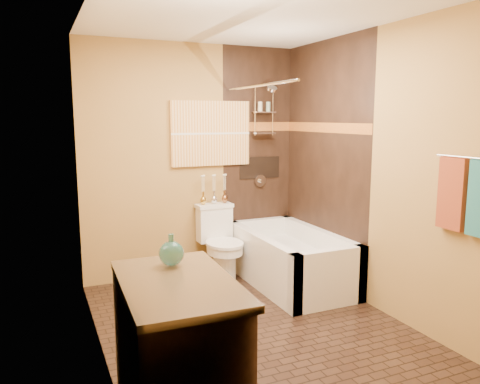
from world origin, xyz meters
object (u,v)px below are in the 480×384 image
toilet (220,242)px  vanity (177,354)px  bathtub (290,263)px  sunset_painting (211,134)px

toilet → vanity: vanity is taller
bathtub → vanity: size_ratio=1.51×
sunset_painting → vanity: bearing=-114.4°
vanity → toilet: bearing=65.3°
toilet → sunset_painting: bearing=88.3°
toilet → vanity: (-1.12, -2.21, 0.03)m
sunset_painting → toilet: sunset_painting is taller
sunset_painting → bathtub: size_ratio=0.60×
sunset_painting → toilet: bearing=-90.0°
toilet → vanity: size_ratio=0.79×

